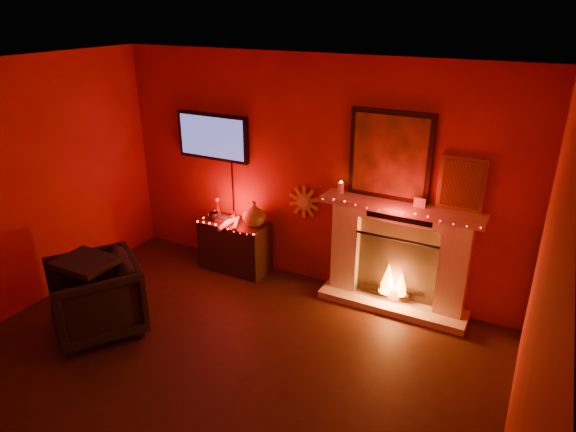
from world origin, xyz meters
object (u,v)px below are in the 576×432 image
(fireplace, at_px, (398,246))
(tv, at_px, (213,137))
(sunburst_clock, at_px, (304,202))
(armchair, at_px, (96,297))
(console_table, at_px, (236,242))

(fireplace, bearing_deg, tv, 178.50)
(sunburst_clock, xyz_separation_m, armchair, (-1.38, -2.02, -0.60))
(tv, distance_m, sunburst_clock, 1.41)
(armchair, bearing_deg, sunburst_clock, 89.57)
(sunburst_clock, bearing_deg, console_table, -165.47)
(fireplace, distance_m, console_table, 2.06)
(fireplace, height_order, sunburst_clock, fireplace)
(armchair, bearing_deg, console_table, 107.15)
(tv, height_order, sunburst_clock, tv)
(sunburst_clock, height_order, console_table, sunburst_clock)
(sunburst_clock, bearing_deg, fireplace, -4.37)
(console_table, relative_size, armchair, 1.10)
(console_table, distance_m, armchair, 1.88)
(fireplace, bearing_deg, console_table, -176.44)
(sunburst_clock, bearing_deg, tv, -178.76)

